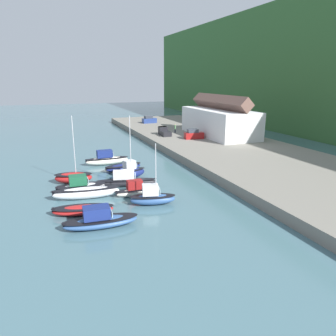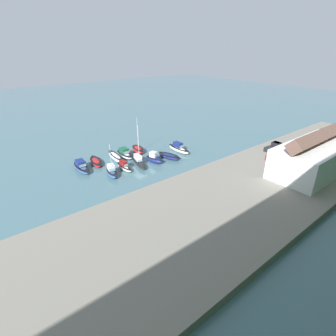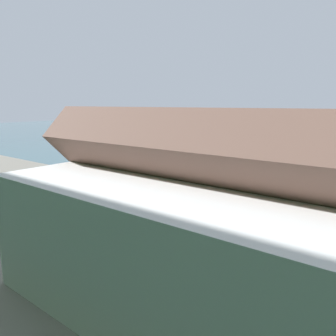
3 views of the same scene
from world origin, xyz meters
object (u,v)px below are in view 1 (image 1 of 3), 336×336
(dog_on_quay, at_px, (144,119))
(moored_boat_2, at_px, (131,172))
(pickup_truck_1, at_px, (164,132))
(moored_boat_1, at_px, (123,167))
(moored_boat_10, at_px, (100,220))
(moored_boat_7, at_px, (80,186))
(parked_car_0, at_px, (149,120))
(moored_boat_4, at_px, (136,190))
(parked_car_1, at_px, (194,135))
(moored_boat_0, at_px, (107,159))
(person_on_quay, at_px, (175,128))
(moored_boat_3, at_px, (126,181))
(moored_boat_6, at_px, (73,177))
(moored_boat_8, at_px, (86,193))
(moored_boat_9, at_px, (83,210))
(moored_boat_5, at_px, (152,197))

(dog_on_quay, bearing_deg, moored_boat_2, 152.82)
(moored_boat_2, bearing_deg, pickup_truck_1, 134.67)
(moored_boat_1, xyz_separation_m, moored_boat_10, (19.73, -7.15, 0.22))
(pickup_truck_1, bearing_deg, moored_boat_1, -122.09)
(moored_boat_7, relative_size, parked_car_0, 1.50)
(moored_boat_4, distance_m, parked_car_0, 59.61)
(moored_boat_7, bearing_deg, parked_car_1, 130.98)
(moored_boat_10, relative_size, parked_car_1, 1.74)
(moored_boat_0, bearing_deg, person_on_quay, 133.13)
(moored_boat_0, distance_m, moored_boat_3, 12.83)
(moored_boat_6, bearing_deg, pickup_truck_1, 151.75)
(moored_boat_4, height_order, moored_boat_7, moored_boat_7)
(moored_boat_1, distance_m, moored_boat_10, 20.99)
(moored_boat_3, distance_m, moored_boat_8, 6.47)
(moored_boat_4, distance_m, moored_boat_8, 6.19)
(moored_boat_4, bearing_deg, moored_boat_6, -140.29)
(moored_boat_0, height_order, dog_on_quay, moored_boat_0)
(moored_boat_2, distance_m, parked_car_0, 52.07)
(moored_boat_4, bearing_deg, parked_car_1, 142.07)
(moored_boat_2, height_order, moored_boat_9, moored_boat_2)
(moored_boat_10, relative_size, pickup_truck_1, 1.59)
(moored_boat_8, bearing_deg, person_on_quay, 149.76)
(moored_boat_2, bearing_deg, person_on_quay, 131.14)
(moored_boat_4, relative_size, moored_boat_8, 0.66)
(moored_boat_3, xyz_separation_m, dog_on_quay, (-58.87, 20.55, 1.02))
(parked_car_0, height_order, dog_on_quay, parked_car_0)
(moored_boat_2, relative_size, parked_car_0, 1.16)
(parked_car_1, xyz_separation_m, dog_on_quay, (-35.70, -0.71, -0.46))
(moored_boat_6, relative_size, person_on_quay, 4.46)
(moored_boat_5, xyz_separation_m, moored_boat_7, (-7.58, -7.42, -0.09))
(moored_boat_7, distance_m, moored_boat_8, 2.79)
(moored_boat_6, bearing_deg, moored_boat_9, 13.06)
(moored_boat_2, height_order, parked_car_1, parked_car_1)
(moored_boat_1, bearing_deg, moored_boat_2, -11.94)
(moored_boat_5, bearing_deg, moored_boat_6, -133.01)
(moored_boat_3, bearing_deg, parked_car_0, 172.67)
(person_on_quay, bearing_deg, parked_car_0, -179.00)
(moored_boat_10, xyz_separation_m, person_on_quay, (-44.07, 26.20, 1.71))
(moored_boat_0, height_order, moored_boat_5, moored_boat_5)
(moored_boat_7, xyz_separation_m, parked_car_1, (-23.26, 27.47, 1.51))
(moored_boat_7, bearing_deg, person_on_quay, 141.22)
(moored_boat_4, xyz_separation_m, parked_car_1, (-27.24, 20.99, 1.59))
(moored_boat_0, bearing_deg, moored_boat_3, 1.19)
(moored_boat_6, bearing_deg, moored_boat_10, 17.52)
(moored_boat_9, bearing_deg, moored_boat_7, -173.45)
(moored_boat_0, relative_size, parked_car_0, 1.74)
(moored_boat_2, distance_m, pickup_truck_1, 30.68)
(pickup_truck_1, bearing_deg, parked_car_0, 83.76)
(moored_boat_4, distance_m, moored_boat_7, 7.60)
(moored_boat_2, height_order, moored_boat_5, moored_boat_5)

